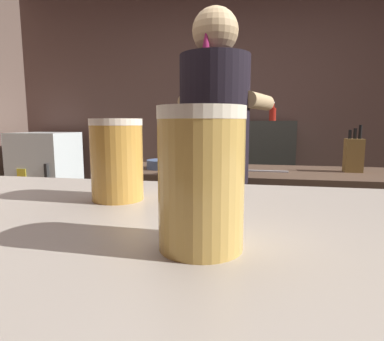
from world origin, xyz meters
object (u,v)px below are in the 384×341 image
Objects in this scene: mixing_bowl at (163,164)px; pint_glass_near at (201,179)px; bottle_soy at (245,111)px; bartender at (213,162)px; chefs_knife at (268,171)px; bottle_hot_sauce at (273,114)px; bottle_vinegar at (217,111)px; mini_fridge at (47,183)px; knife_block at (354,155)px; pint_glass_far at (117,160)px.

pint_glass_near is at bearing -72.80° from mixing_bowl.
bottle_soy reaches higher than pint_glass_near.
bartender is 0.50m from chefs_knife.
chefs_knife is 1.32× the size of bottle_hot_sauce.
bottle_hot_sauce reaches higher than pint_glass_near.
pint_glass_near is at bearing -83.67° from bottle_vinegar.
bottle_hot_sauce is at bearing -17.27° from bottle_soy.
mini_fridge reaches higher than mixing_bowl.
knife_block is at bearing 70.71° from pint_glass_near.
mini_fridge is 8.25× the size of pint_glass_near.
mini_fridge is 2.28m from bottle_soy.
pint_glass_far is at bearing 132.70° from pint_glass_near.
bottle_vinegar reaches higher than knife_block.
pint_glass_near is 3.09m from bottle_vinegar.
bottle_hot_sauce is at bearing 82.55° from pint_glass_far.
pint_glass_near is at bearing -47.30° from pint_glass_far.
chefs_knife is 1.79× the size of pint_glass_near.
bartender is 1.79m from bottle_vinegar.
bottle_vinegar is at bearing 5.96° from mini_fridge.
pint_glass_near reaches higher than chefs_knife.
mini_fridge is 2.61m from bartender.
chefs_knife is at bearing -17.53° from bartender.
bottle_soy reaches higher than mini_fridge.
bottle_hot_sauce is (0.08, 1.27, 0.38)m from chefs_knife.
bottle_soy is at bearing 87.91° from pint_glass_far.
mixing_bowl is at bearing -98.41° from bottle_vinegar.
bottle_vinegar is at bearing 96.33° from pint_glass_near.
bottle_soy is (0.48, 1.33, 0.38)m from mixing_bowl.
knife_block is 1.28m from bottle_hot_sauce.
bartender is (2.04, -1.56, 0.46)m from mini_fridge.
pint_glass_far reaches higher than mini_fridge.
mini_fridge is at bearing 127.31° from pint_glass_near.
bartender reaches higher than pint_glass_far.
pint_glass_near reaches higher than knife_block.
mixing_bowl is 0.78× the size of bottle_vinegar.
bottle_vinegar is 0.55m from bottle_hot_sauce.
chefs_knife is (2.32, -1.16, 0.36)m from mini_fridge.
chefs_knife is 1.74m from pint_glass_near.
pint_glass_far is 2.90m from bottle_soy.
pint_glass_far is 0.50× the size of bottle_soy.
mini_fridge is at bearing -177.25° from bottle_hot_sauce.
knife_block is 1.17m from mixing_bowl.
pint_glass_far reaches higher than mixing_bowl.
mixing_bowl reaches higher than chefs_knife.
mixing_bowl is 1.55× the size of pint_glass_near.
knife_block is at bearing 64.10° from pint_glass_far.
bottle_hot_sauce is at bearing 86.02° from pint_glass_near.
mini_fridge reaches higher than chefs_knife.
bottle_vinegar is (0.20, 1.33, 0.39)m from mixing_bowl.
bottle_soy is (0.11, 2.89, 0.18)m from pint_glass_far.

